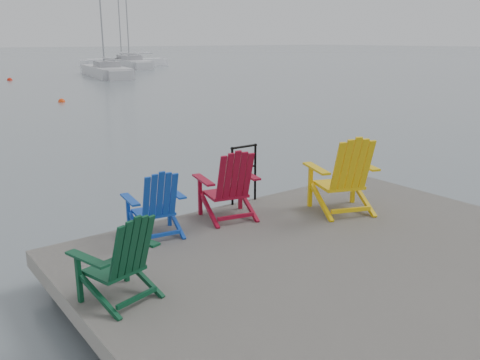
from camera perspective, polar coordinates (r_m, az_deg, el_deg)
ground at (r=6.31m, az=12.42°, el=-12.74°), size 400.00×400.00×0.00m
dock at (r=6.15m, az=12.61°, el=-9.88°), size 6.00×5.00×1.40m
handrail at (r=7.77m, az=0.45°, el=1.32°), size 0.48×0.04×0.90m
chair_green at (r=5.01m, az=-13.23°, el=-8.43°), size 0.83×0.79×0.90m
chair_blue at (r=6.52m, az=-9.42°, el=-2.55°), size 0.78×0.73×0.89m
chair_red at (r=7.05m, az=-1.21°, el=-0.45°), size 0.91×0.86×1.01m
chair_yellow at (r=7.46m, az=11.64°, el=0.66°), size 1.09×1.05×1.14m
sailboat_near at (r=43.73m, az=-14.80°, el=11.65°), size 3.95×9.32×12.40m
sailboat_mid at (r=57.49m, az=-12.16°, el=12.63°), size 3.87×9.40×12.52m
sailboat_far at (r=60.53m, az=-12.68°, el=12.73°), size 8.66×3.98×11.58m
buoy_a at (r=26.37m, az=-19.39°, el=8.26°), size 0.34×0.34×0.34m
buoy_c at (r=41.77m, az=-24.44°, el=10.15°), size 0.39×0.39×0.39m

